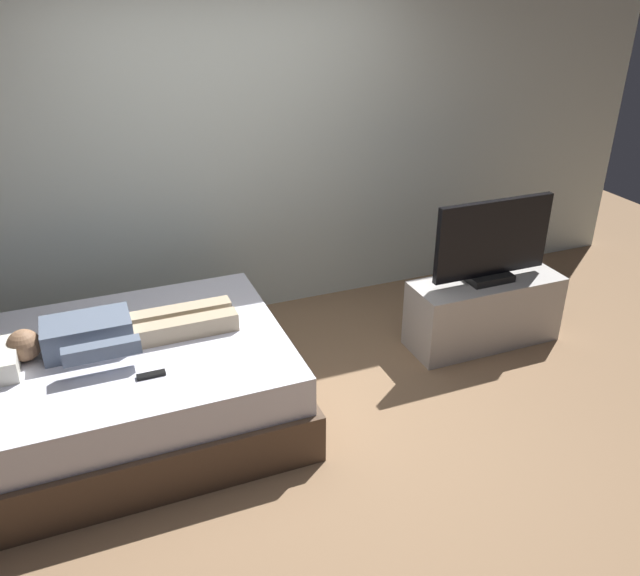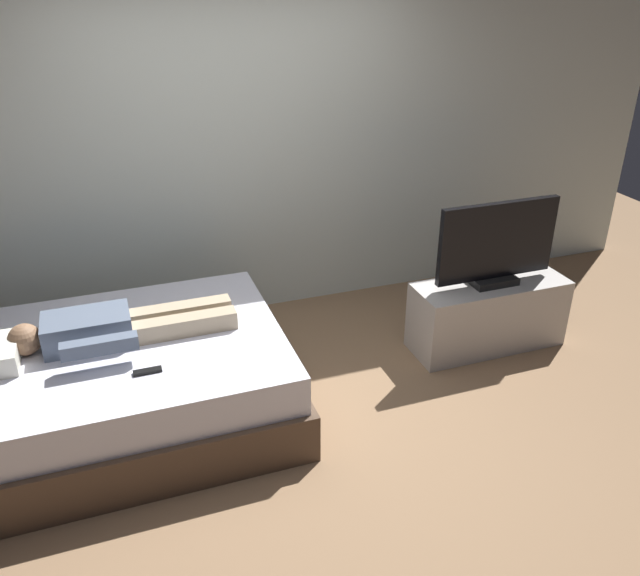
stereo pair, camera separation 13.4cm
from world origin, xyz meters
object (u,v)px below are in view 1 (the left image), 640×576
tv_stand (483,311)px  remote (151,375)px  bed (116,390)px  person (112,332)px  tv (492,243)px

tv_stand → remote: bearing=-170.9°
bed → tv_stand: size_ratio=1.86×
bed → person: size_ratio=1.62×
remote → tv_stand: remote is taller
remote → tv: (2.38, 0.38, 0.24)m
person → tv_stand: size_ratio=1.15×
bed → tv_stand: (2.56, 0.03, -0.01)m
remote → tv_stand: size_ratio=0.14×
bed → tv: size_ratio=2.32×
tv_stand → bed: bearing=-179.4°
person → tv_stand: person is taller
tv → person: bearing=179.5°
bed → person: (0.03, 0.05, 0.36)m
person → tv_stand: bearing=-0.5°
bed → tv: 2.62m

